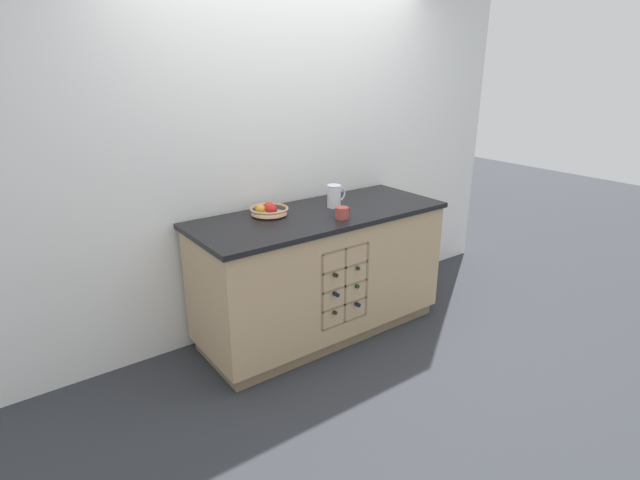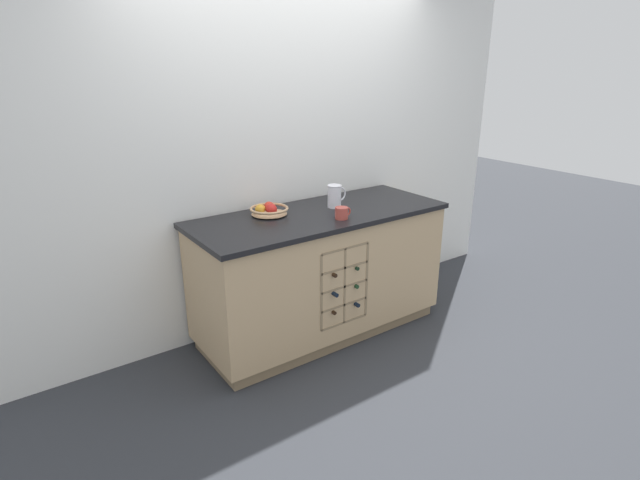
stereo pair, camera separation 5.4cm
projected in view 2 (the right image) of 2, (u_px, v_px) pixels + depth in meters
ground_plane at (320, 329)px, 3.81m from camera, size 14.00×14.00×0.00m
back_wall at (288, 155)px, 3.69m from camera, size 4.40×0.06×2.55m
kitchen_island at (320, 273)px, 3.65m from camera, size 1.85×0.75×0.93m
fruit_bowl at (269, 210)px, 3.42m from camera, size 0.27×0.27×0.09m
white_pitcher at (335, 196)px, 3.59m from camera, size 0.16×0.10×0.17m
ceramic_mug at (342, 213)px, 3.34m from camera, size 0.12×0.09×0.08m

